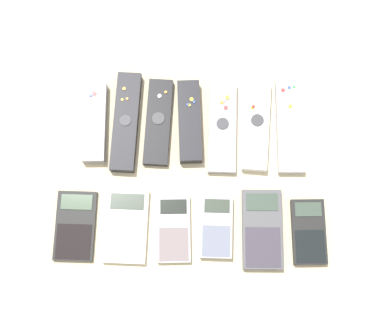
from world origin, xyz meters
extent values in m
plane|color=beige|center=(0.00, 0.00, 0.00)|extent=(3.00, 3.00, 0.00)
cube|color=gray|center=(-0.21, 0.12, 0.01)|extent=(0.05, 0.17, 0.02)
cylinder|color=red|center=(-0.21, 0.18, 0.03)|extent=(0.01, 0.01, 0.00)
cylinder|color=blue|center=(-0.22, 0.18, 0.03)|extent=(0.01, 0.01, 0.00)
cube|color=black|center=(-0.14, 0.12, 0.01)|extent=(0.06, 0.21, 0.02)
cylinder|color=#38383D|center=(-0.14, 0.12, 0.02)|extent=(0.02, 0.02, 0.00)
cylinder|color=orange|center=(-0.15, 0.19, 0.03)|extent=(0.01, 0.01, 0.00)
cylinder|color=orange|center=(-0.14, 0.17, 0.03)|extent=(0.01, 0.01, 0.00)
cylinder|color=yellow|center=(-0.15, 0.17, 0.03)|extent=(0.01, 0.01, 0.00)
cube|color=black|center=(-0.07, 0.13, 0.01)|extent=(0.06, 0.19, 0.02)
cylinder|color=#38383D|center=(-0.07, 0.13, 0.02)|extent=(0.03, 0.03, 0.00)
cylinder|color=silver|center=(-0.07, 0.18, 0.02)|extent=(0.01, 0.01, 0.00)
cylinder|color=orange|center=(-0.06, 0.19, 0.02)|extent=(0.01, 0.01, 0.00)
cube|color=black|center=(-0.01, 0.13, 0.01)|extent=(0.06, 0.18, 0.03)
cylinder|color=blue|center=(0.00, 0.17, 0.03)|extent=(0.01, 0.01, 0.00)
cylinder|color=yellow|center=(-0.01, 0.17, 0.03)|extent=(0.01, 0.01, 0.00)
cylinder|color=blue|center=(-0.01, 0.16, 0.03)|extent=(0.01, 0.01, 0.00)
cylinder|color=yellow|center=(-0.01, 0.16, 0.03)|extent=(0.01, 0.01, 0.00)
cube|color=gray|center=(0.06, 0.12, 0.01)|extent=(0.06, 0.20, 0.02)
cylinder|color=#38383D|center=(0.06, 0.12, 0.02)|extent=(0.03, 0.03, 0.00)
cylinder|color=silver|center=(0.06, 0.18, 0.02)|extent=(0.01, 0.01, 0.00)
cylinder|color=orange|center=(0.06, 0.17, 0.02)|extent=(0.01, 0.01, 0.00)
cylinder|color=red|center=(0.07, 0.16, 0.02)|extent=(0.01, 0.01, 0.00)
cylinder|color=yellow|center=(0.07, 0.18, 0.02)|extent=(0.01, 0.01, 0.00)
cube|color=white|center=(0.13, 0.12, 0.01)|extent=(0.06, 0.20, 0.02)
cylinder|color=#38383D|center=(0.13, 0.13, 0.02)|extent=(0.03, 0.03, 0.00)
cylinder|color=red|center=(0.12, 0.16, 0.02)|extent=(0.01, 0.01, 0.00)
cylinder|color=orange|center=(0.12, 0.16, 0.02)|extent=(0.01, 0.01, 0.00)
cube|color=#B7B7BC|center=(0.20, 0.13, 0.01)|extent=(0.06, 0.21, 0.02)
cylinder|color=silver|center=(0.20, 0.11, 0.02)|extent=(0.03, 0.03, 0.00)
cylinder|color=blue|center=(0.20, 0.21, 0.02)|extent=(0.01, 0.01, 0.00)
cylinder|color=red|center=(0.19, 0.20, 0.02)|extent=(0.01, 0.01, 0.00)
cylinder|color=green|center=(0.21, 0.21, 0.02)|extent=(0.01, 0.01, 0.00)
cylinder|color=yellow|center=(0.20, 0.17, 0.02)|extent=(0.01, 0.01, 0.00)
cube|color=black|center=(-0.23, -0.10, 0.01)|extent=(0.08, 0.14, 0.01)
cube|color=#2D422D|center=(-0.23, -0.05, 0.01)|extent=(0.06, 0.03, 0.00)
cube|color=black|center=(-0.23, -0.13, 0.01)|extent=(0.07, 0.07, 0.00)
cube|color=silver|center=(-0.13, -0.10, 0.01)|extent=(0.09, 0.15, 0.01)
cube|color=#333D33|center=(-0.13, -0.05, 0.01)|extent=(0.07, 0.03, 0.00)
cube|color=#B39B92|center=(-0.13, -0.13, 0.01)|extent=(0.08, 0.07, 0.00)
cube|color=#B2B2B7|center=(-0.03, -0.10, 0.01)|extent=(0.07, 0.14, 0.01)
cube|color=black|center=(-0.04, -0.05, 0.01)|extent=(0.05, 0.03, 0.00)
cube|color=slate|center=(-0.03, -0.13, 0.01)|extent=(0.06, 0.07, 0.00)
cube|color=#B2B2B7|center=(0.05, -0.09, 0.01)|extent=(0.06, 0.12, 0.02)
cube|color=#333D33|center=(0.05, -0.05, 0.02)|extent=(0.05, 0.03, 0.00)
cube|color=slate|center=(0.05, -0.12, 0.02)|extent=(0.06, 0.06, 0.00)
cube|color=#4C4C51|center=(0.15, -0.09, 0.01)|extent=(0.08, 0.16, 0.02)
cube|color=#38473D|center=(0.14, -0.04, 0.02)|extent=(0.06, 0.04, 0.00)
cube|color=#3A3441|center=(0.15, -0.13, 0.02)|extent=(0.07, 0.08, 0.00)
cube|color=black|center=(0.24, -0.10, 0.01)|extent=(0.07, 0.13, 0.02)
cube|color=#38473D|center=(0.24, -0.05, 0.02)|extent=(0.05, 0.03, 0.00)
cube|color=black|center=(0.24, -0.13, 0.02)|extent=(0.06, 0.07, 0.00)
camera|label=1|loc=(0.01, -0.22, 1.08)|focal=50.00mm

